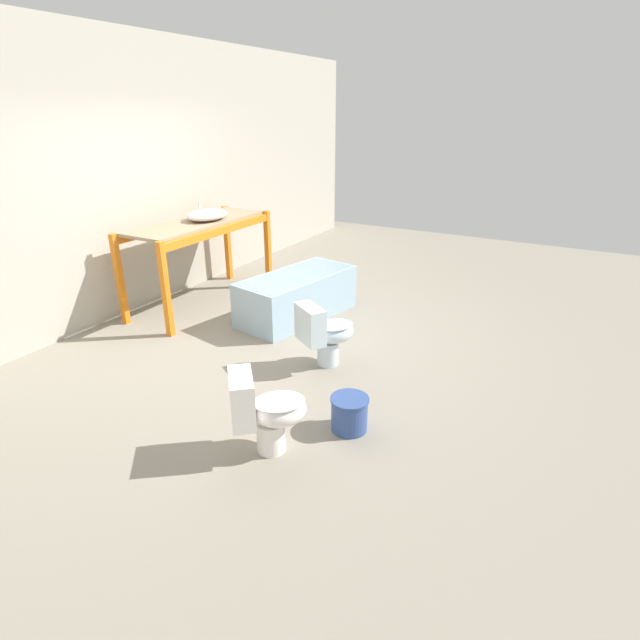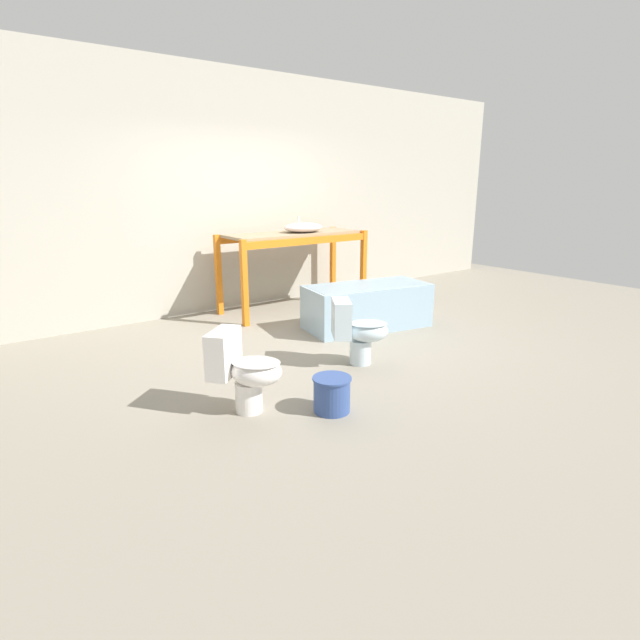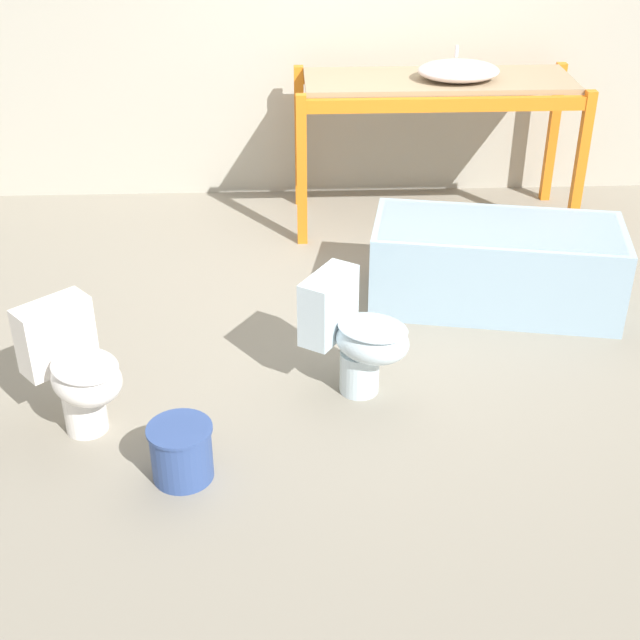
{
  "view_description": "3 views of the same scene",
  "coord_description": "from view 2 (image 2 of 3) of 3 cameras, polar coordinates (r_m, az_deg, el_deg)",
  "views": [
    {
      "loc": [
        -4.05,
        -3.09,
        2.35
      ],
      "look_at": [
        -0.43,
        -1.07,
        0.59
      ],
      "focal_mm": 28.0,
      "sensor_mm": 36.0,
      "label": 1
    },
    {
      "loc": [
        -3.27,
        -4.49,
        1.75
      ],
      "look_at": [
        -0.62,
        -0.96,
        0.52
      ],
      "focal_mm": 28.0,
      "sensor_mm": 36.0,
      "label": 2
    },
    {
      "loc": [
        -0.53,
        -4.95,
        2.77
      ],
      "look_at": [
        -0.36,
        -1.09,
        0.5
      ],
      "focal_mm": 50.0,
      "sensor_mm": 36.0,
      "label": 3
    }
  ],
  "objects": [
    {
      "name": "shelving_rack",
      "position": [
        6.94,
        -3.04,
        8.63
      ],
      "size": [
        2.02,
        0.79,
        1.08
      ],
      "color": "orange",
      "rests_on": "ground_plane"
    },
    {
      "name": "toilet_far",
      "position": [
        3.91,
        -8.68,
        -5.58
      ],
      "size": [
        0.62,
        0.64,
        0.65
      ],
      "rotation": [
        0.0,
        0.0,
        0.71
      ],
      "color": "white",
      "rests_on": "ground_plane"
    },
    {
      "name": "bucket_white",
      "position": [
        3.94,
        1.36,
        -8.38
      ],
      "size": [
        0.31,
        0.31,
        0.28
      ],
      "color": "#334C8C",
      "rests_on": "ground_plane"
    },
    {
      "name": "sink_basin",
      "position": [
        6.93,
        -1.92,
        10.53
      ],
      "size": [
        0.57,
        0.43,
        0.21
      ],
      "color": "silver",
      "rests_on": "shelving_rack"
    },
    {
      "name": "bathtub_main",
      "position": [
        6.15,
        5.42,
        1.95
      ],
      "size": [
        1.61,
        0.95,
        0.53
      ],
      "rotation": [
        0.0,
        0.0,
        -0.19
      ],
      "color": "#99B7CC",
      "rests_on": "ground_plane"
    },
    {
      "name": "warehouse_wall_rear",
      "position": [
        7.16,
        -10.02,
        14.14
      ],
      "size": [
        10.8,
        0.08,
        3.2
      ],
      "color": "#B2AD9E",
      "rests_on": "ground_plane"
    },
    {
      "name": "toilet_near",
      "position": [
        4.88,
        4.34,
        -1.13
      ],
      "size": [
        0.64,
        0.58,
        0.65
      ],
      "rotation": [
        0.0,
        0.0,
        1.0
      ],
      "color": "silver",
      "rests_on": "ground_plane"
    },
    {
      "name": "ground_plane",
      "position": [
        5.83,
        -0.84,
        -1.9
      ],
      "size": [
        12.0,
        12.0,
        0.0
      ],
      "primitive_type": "plane",
      "color": "gray"
    }
  ]
}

